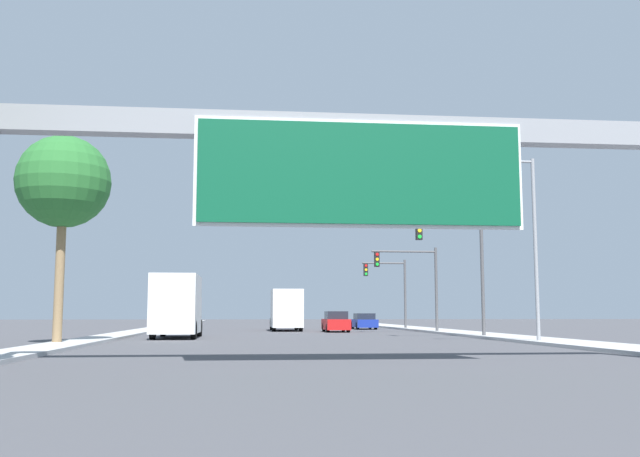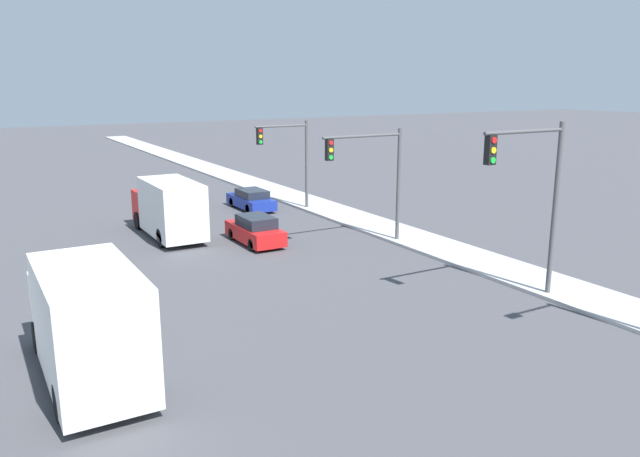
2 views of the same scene
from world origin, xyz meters
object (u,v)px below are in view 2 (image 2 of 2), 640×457
Objects in this scene: truck_box_primary at (168,208)px; truck_box_secondary at (87,322)px; car_mid_left at (251,200)px; car_far_left at (255,230)px; traffic_light_near_intersection at (536,185)px; traffic_light_mid_block at (375,168)px; traffic_light_far_intersection at (290,151)px.

truck_box_secondary is at bearing -114.38° from truck_box_primary.
truck_box_primary reaches higher than car_mid_left.
car_far_left is at bearing 48.21° from truck_box_secondary.
truck_box_secondary is (-10.50, -11.75, 1.05)m from car_far_left.
truck_box_primary is (-7.00, -4.69, 0.98)m from car_mid_left.
traffic_light_near_intersection is at bearing -84.60° from car_mid_left.
traffic_light_near_intersection is 10.02m from traffic_light_mid_block.
car_mid_left is at bearing 138.62° from traffic_light_far_intersection.
car_far_left is 15.04m from traffic_light_near_intersection.
car_far_left is 7.10m from traffic_light_mid_block.
truck_box_primary reaches higher than car_far_left.
car_mid_left is 0.63× the size of truck_box_primary.
car_far_left is 0.60× the size of truck_box_primary.
car_far_left is at bearing -46.59° from truck_box_primary.
traffic_light_near_intersection is at bearing -5.94° from truck_box_secondary.
traffic_light_mid_block is at bearing -33.19° from car_far_left.
traffic_light_near_intersection is at bearing -62.10° from truck_box_primary.
traffic_light_near_intersection is 1.18× the size of traffic_light_far_intersection.
truck_box_primary is at bearing 133.41° from car_far_left.
car_mid_left is at bearing 98.31° from traffic_light_mid_block.
car_far_left reaches higher than car_mid_left.
truck_box_secondary is 1.22× the size of traffic_light_far_intersection.
car_far_left is 0.70× the size of traffic_light_mid_block.
car_mid_left is 4.28m from traffic_light_far_intersection.
car_far_left is 9.09m from car_mid_left.
truck_box_primary is (-3.50, 3.70, 0.91)m from car_far_left.
truck_box_secondary is (-7.00, -15.45, 0.14)m from truck_box_primary.
truck_box_secondary is 1.19× the size of traffic_light_mid_block.
car_mid_left is at bearing 55.19° from truck_box_secondary.
car_mid_left is 0.75× the size of traffic_light_far_intersection.
truck_box_primary is at bearing 65.62° from truck_box_secondary.
traffic_light_near_intersection is 20.01m from traffic_light_far_intersection.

